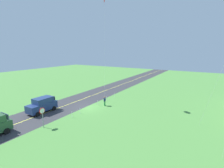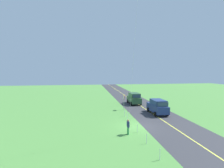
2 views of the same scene
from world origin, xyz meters
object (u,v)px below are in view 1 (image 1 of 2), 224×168
at_px(car_suv_foreground, 42,105).
at_px(kite_red_low, 105,0).
at_px(person_adult_near, 105,101).
at_px(stop_sign, 42,114).

bearing_deg(car_suv_foreground, kite_red_low, 145.88).
distance_m(person_adult_near, kite_red_low, 16.44).
distance_m(stop_sign, kite_red_low, 19.56).
bearing_deg(person_adult_near, car_suv_foreground, -53.04).
relative_size(car_suv_foreground, person_adult_near, 2.75).
bearing_deg(stop_sign, kite_red_low, 174.06).
xyz_separation_m(stop_sign, kite_red_low, (-11.96, 1.24, 15.43)).
height_order(person_adult_near, kite_red_low, kite_red_low).
distance_m(car_suv_foreground, stop_sign, 5.72).
height_order(car_suv_foreground, stop_sign, stop_sign).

